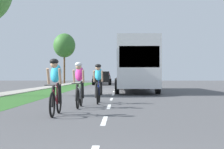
{
  "coord_description": "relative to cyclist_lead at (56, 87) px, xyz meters",
  "views": [
    {
      "loc": [
        0.36,
        -2.65,
        1.11
      ],
      "look_at": [
        -0.07,
        18.65,
        1.19
      ],
      "focal_mm": 56.23,
      "sensor_mm": 36.0,
      "label": 1
    }
  ],
  "objects": [
    {
      "name": "bus_white",
      "position": [
        2.9,
        15.53,
        1.17
      ],
      "size": [
        2.78,
        11.6,
        3.48
      ],
      "color": "silver",
      "rests_on": "ground_plane"
    },
    {
      "name": "pickup_black",
      "position": [
        -0.33,
        33.24,
        0.02
      ],
      "size": [
        2.22,
        5.1,
        1.64
      ],
      "color": "black",
      "rests_on": "ground_plane"
    },
    {
      "name": "sidewalk_concrete",
      "position": [
        -5.12,
        12.92,
        -0.81
      ],
      "size": [
        1.45,
        70.0,
        0.1
      ],
      "primitive_type": "cube",
      "color": "#9E998E",
      "rests_on": "ground_plane"
    },
    {
      "name": "grass_verge",
      "position": [
        -3.15,
        12.92,
        -0.81
      ],
      "size": [
        2.5,
        70.0,
        0.01
      ],
      "primitive_type": "cube",
      "color": "#2D6026",
      "rests_on": "ground_plane"
    },
    {
      "name": "street_tree_far",
      "position": [
        -5.99,
        39.7,
        4.59
      ],
      "size": [
        3.1,
        3.1,
        7.13
      ],
      "color": "brown",
      "rests_on": "ground_plane"
    },
    {
      "name": "sedan_red",
      "position": [
        -0.4,
        42.96,
        -0.04
      ],
      "size": [
        1.98,
        4.3,
        1.52
      ],
      "color": "red",
      "rests_on": "ground_plane"
    },
    {
      "name": "cyclist_trailing",
      "position": [
        0.39,
        2.38,
        0.0
      ],
      "size": [
        0.42,
        1.72,
        1.58
      ],
      "color": "black",
      "rests_on": "ground_plane"
    },
    {
      "name": "cyclist_distant",
      "position": [
        0.95,
        4.28,
        0.0
      ],
      "size": [
        0.42,
        1.72,
        1.58
      ],
      "color": "black",
      "rests_on": "ground_plane"
    },
    {
      "name": "cyclist_lead",
      "position": [
        0.0,
        0.0,
        0.0
      ],
      "size": [
        0.42,
        1.72,
        1.58
      ],
      "color": "black",
      "rests_on": "ground_plane"
    },
    {
      "name": "ground_plane",
      "position": [
        1.41,
        12.92,
        -0.81
      ],
      "size": [
        120.0,
        120.0,
        0.0
      ],
      "primitive_type": "plane",
      "color": "#4C4C4F"
    },
    {
      "name": "lane_markings_center",
      "position": [
        1.41,
        16.92,
        -0.81
      ],
      "size": [
        0.12,
        53.8,
        0.01
      ],
      "color": "white",
      "rests_on": "ground_plane"
    }
  ]
}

